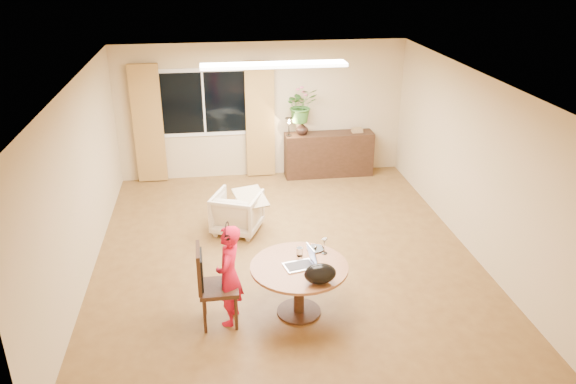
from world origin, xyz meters
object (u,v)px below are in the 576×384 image
object	(u,v)px
dining_table	(299,276)
armchair	(237,212)
sideboard	(329,154)
child	(229,275)
dining_chair	(219,286)

from	to	relation	value
dining_table	armchair	size ratio (longest dim) A/B	1.65
dining_table	sideboard	distance (m)	4.66
dining_table	armchair	xyz separation A→B (m)	(-0.62, 2.31, -0.20)
dining_table	child	size ratio (longest dim) A/B	0.93
dining_table	sideboard	world-z (taller)	sideboard
child	dining_table	bearing A→B (deg)	108.49
dining_chair	armchair	xyz separation A→B (m)	(0.35, 2.36, -0.19)
child	sideboard	xyz separation A→B (m)	(2.15, 4.51, -0.21)
dining_table	sideboard	xyz separation A→B (m)	(1.31, 4.47, -0.10)
dining_chair	child	distance (m)	0.18
dining_chair	armchair	size ratio (longest dim) A/B	1.44
dining_table	dining_chair	bearing A→B (deg)	-176.70
sideboard	armchair	bearing A→B (deg)	-131.77
dining_table	sideboard	size ratio (longest dim) A/B	0.69
dining_table	child	bearing A→B (deg)	-177.24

